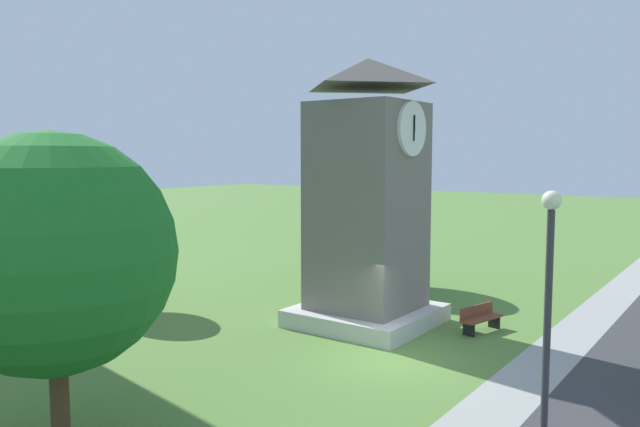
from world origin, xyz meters
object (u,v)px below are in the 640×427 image
at_px(tree_near_tower, 54,253).
at_px(clock_tower, 367,209).
at_px(park_bench, 480,318).
at_px(street_lamp, 548,295).
at_px(tree_by_building, 113,212).
at_px(tree_streetside, 373,209).

bearing_deg(tree_near_tower, clock_tower, -0.03).
relative_size(clock_tower, park_bench, 4.95).
distance_m(clock_tower, street_lamp, 10.30).
xyz_separation_m(clock_tower, park_bench, (1.43, -3.62, -3.62)).
bearing_deg(park_bench, clock_tower, 111.50).
bearing_deg(tree_near_tower, tree_by_building, 49.77).
relative_size(street_lamp, tree_streetside, 0.95).
relative_size(tree_near_tower, tree_streetside, 1.15).
relative_size(clock_tower, street_lamp, 1.75).
distance_m(street_lamp, tree_streetside, 16.37).
xyz_separation_m(clock_tower, street_lamp, (-6.48, -7.97, -0.76)).
bearing_deg(tree_streetside, park_bench, -121.38).
bearing_deg(tree_by_building, park_bench, -69.28).
xyz_separation_m(park_bench, street_lamp, (-7.91, -4.35, 2.86)).
height_order(tree_by_building, tree_streetside, tree_streetside).
xyz_separation_m(tree_near_tower, tree_by_building, (8.07, 9.53, -0.29)).
relative_size(clock_tower, tree_by_building, 1.78).
height_order(street_lamp, tree_by_building, street_lamp).
distance_m(park_bench, tree_streetside, 8.48).
xyz_separation_m(park_bench, tree_near_tower, (-13.04, 3.63, 3.56)).
bearing_deg(street_lamp, tree_by_building, 80.49).
bearing_deg(park_bench, tree_by_building, 110.72).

